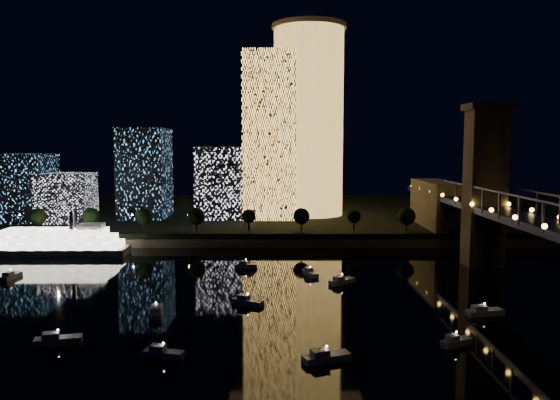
{
  "coord_description": "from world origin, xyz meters",
  "views": [
    {
      "loc": [
        1.88,
        -117.42,
        37.33
      ],
      "look_at": [
        1.87,
        55.0,
        20.03
      ],
      "focal_mm": 35.0,
      "sensor_mm": 36.0,
      "label": 1
    }
  ],
  "objects": [
    {
      "name": "riverboat",
      "position": [
        -77.0,
        66.62,
        3.99
      ],
      "size": [
        51.83,
        11.76,
        15.56
      ],
      "color": "silver",
      "rests_on": "ground"
    },
    {
      "name": "motorboats",
      "position": [
        -5.91,
        4.55,
        0.81
      ],
      "size": [
        127.13,
        76.49,
        2.78
      ],
      "color": "silver",
      "rests_on": "ground"
    },
    {
      "name": "far_bank",
      "position": [
        0.0,
        160.0,
        2.5
      ],
      "size": [
        420.0,
        160.0,
        5.0
      ],
      "primitive_type": "cube",
      "color": "black",
      "rests_on": "ground"
    },
    {
      "name": "seawall",
      "position": [
        0.0,
        82.0,
        1.5
      ],
      "size": [
        420.0,
        6.0,
        3.0
      ],
      "primitive_type": "cube",
      "color": "#6B5E4C",
      "rests_on": "ground"
    },
    {
      "name": "esplanade_trees",
      "position": [
        -31.09,
        88.0,
        10.47
      ],
      "size": [
        166.59,
        6.81,
        8.9
      ],
      "color": "black",
      "rests_on": "far_bank"
    },
    {
      "name": "tower_cylindrical",
      "position": [
        15.1,
        137.38,
        48.64
      ],
      "size": [
        34.0,
        34.0,
        87.03
      ],
      "color": "#EFAF4C",
      "rests_on": "far_bank"
    },
    {
      "name": "tower_rectangular",
      "position": [
        -2.87,
        126.03,
        41.42
      ],
      "size": [
        22.89,
        22.89,
        72.84
      ],
      "primitive_type": "cube",
      "color": "#EFAF4C",
      "rests_on": "far_bank"
    },
    {
      "name": "ground",
      "position": [
        0.0,
        0.0,
        0.0
      ],
      "size": [
        520.0,
        520.0,
        0.0
      ],
      "primitive_type": "plane",
      "color": "black",
      "rests_on": "ground"
    },
    {
      "name": "street_lamps",
      "position": [
        -34.0,
        94.0,
        9.02
      ],
      "size": [
        132.7,
        0.7,
        5.65
      ],
      "color": "black",
      "rests_on": "far_bank"
    },
    {
      "name": "truss_bridge",
      "position": [
        65.0,
        3.72,
        16.25
      ],
      "size": [
        13.0,
        266.0,
        50.0
      ],
      "color": "navy",
      "rests_on": "ground"
    },
    {
      "name": "midrise_blocks",
      "position": [
        -62.89,
        122.77,
        21.17
      ],
      "size": [
        107.77,
        37.81,
        39.88
      ],
      "color": "white",
      "rests_on": "far_bank"
    }
  ]
}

